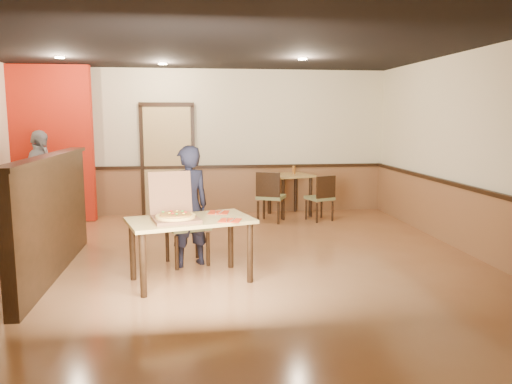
{
  "coord_description": "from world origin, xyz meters",
  "views": [
    {
      "loc": [
        -0.31,
        -6.3,
        1.89
      ],
      "look_at": [
        0.48,
        0.0,
        0.93
      ],
      "focal_mm": 35.0,
      "sensor_mm": 36.0,
      "label": 1
    }
  ],
  "objects_px": {
    "diner_chair": "(185,221)",
    "condiment": "(294,170)",
    "side_table": "(290,183)",
    "main_table": "(190,228)",
    "side_chair_right": "(322,196)",
    "diner": "(188,206)",
    "side_chair_left": "(270,195)",
    "passerby": "(41,180)",
    "pizza_box": "(175,214)"
  },
  "relations": [
    {
      "from": "passerby",
      "to": "condiment",
      "type": "distance_m",
      "value": 4.52
    },
    {
      "from": "pizza_box",
      "to": "side_chair_left",
      "type": "bearing_deg",
      "value": 50.62
    },
    {
      "from": "condiment",
      "to": "side_chair_right",
      "type": "bearing_deg",
      "value": -58.88
    },
    {
      "from": "condiment",
      "to": "pizza_box",
      "type": "bearing_deg",
      "value": -119.33
    },
    {
      "from": "side_chair_left",
      "to": "side_table",
      "type": "height_order",
      "value": "side_chair_left"
    },
    {
      "from": "side_chair_left",
      "to": "condiment",
      "type": "relative_size",
      "value": 6.0
    },
    {
      "from": "side_chair_right",
      "to": "side_table",
      "type": "height_order",
      "value": "side_chair_right"
    },
    {
      "from": "diner_chair",
      "to": "condiment",
      "type": "distance_m",
      "value": 3.63
    },
    {
      "from": "main_table",
      "to": "passerby",
      "type": "xyz_separation_m",
      "value": [
        -2.51,
        3.09,
        0.21
      ]
    },
    {
      "from": "diner",
      "to": "side_chair_right",
      "type": "bearing_deg",
      "value": -157.17
    },
    {
      "from": "diner",
      "to": "pizza_box",
      "type": "bearing_deg",
      "value": 54.51
    },
    {
      "from": "main_table",
      "to": "side_table",
      "type": "distance_m",
      "value": 4.17
    },
    {
      "from": "main_table",
      "to": "side_table",
      "type": "height_order",
      "value": "side_table"
    },
    {
      "from": "side_chair_left",
      "to": "diner",
      "type": "xyz_separation_m",
      "value": [
        -1.43,
        -2.48,
        0.27
      ]
    },
    {
      "from": "side_table",
      "to": "pizza_box",
      "type": "height_order",
      "value": "pizza_box"
    },
    {
      "from": "side_chair_right",
      "to": "passerby",
      "type": "height_order",
      "value": "passerby"
    },
    {
      "from": "diner_chair",
      "to": "main_table",
      "type": "bearing_deg",
      "value": -103.45
    },
    {
      "from": "side_table",
      "to": "diner",
      "type": "relative_size",
      "value": 0.6
    },
    {
      "from": "diner_chair",
      "to": "diner",
      "type": "relative_size",
      "value": 0.66
    },
    {
      "from": "pizza_box",
      "to": "condiment",
      "type": "height_order",
      "value": "pizza_box"
    },
    {
      "from": "side_chair_left",
      "to": "side_chair_right",
      "type": "distance_m",
      "value": 0.95
    },
    {
      "from": "diner",
      "to": "passerby",
      "type": "bearing_deg",
      "value": -68.19
    },
    {
      "from": "diner_chair",
      "to": "side_chair_right",
      "type": "height_order",
      "value": "diner_chair"
    },
    {
      "from": "side_chair_left",
      "to": "side_chair_right",
      "type": "relative_size",
      "value": 1.09
    },
    {
      "from": "diner",
      "to": "condiment",
      "type": "xyz_separation_m",
      "value": [
        1.99,
        3.13,
        0.11
      ]
    },
    {
      "from": "diner_chair",
      "to": "side_table",
      "type": "height_order",
      "value": "diner_chair"
    },
    {
      "from": "side_table",
      "to": "condiment",
      "type": "height_order",
      "value": "condiment"
    },
    {
      "from": "diner",
      "to": "side_chair_left",
      "type": "bearing_deg",
      "value": -143.38
    },
    {
      "from": "main_table",
      "to": "pizza_box",
      "type": "distance_m",
      "value": 0.25
    },
    {
      "from": "side_table",
      "to": "condiment",
      "type": "bearing_deg",
      "value": 23.39
    },
    {
      "from": "side_table",
      "to": "main_table",
      "type": "bearing_deg",
      "value": -116.84
    },
    {
      "from": "pizza_box",
      "to": "main_table",
      "type": "bearing_deg",
      "value": 2.22
    },
    {
      "from": "main_table",
      "to": "pizza_box",
      "type": "relative_size",
      "value": 2.28
    },
    {
      "from": "side_chair_right",
      "to": "pizza_box",
      "type": "xyz_separation_m",
      "value": [
        -2.53,
        -3.16,
        0.34
      ]
    },
    {
      "from": "side_chair_left",
      "to": "side_table",
      "type": "distance_m",
      "value": 0.79
    },
    {
      "from": "diner",
      "to": "condiment",
      "type": "height_order",
      "value": "diner"
    },
    {
      "from": "side_chair_left",
      "to": "side_chair_right",
      "type": "xyz_separation_m",
      "value": [
        0.95,
        0.0,
        -0.04
      ]
    },
    {
      "from": "main_table",
      "to": "diner",
      "type": "xyz_separation_m",
      "value": [
        -0.03,
        0.63,
        0.14
      ]
    },
    {
      "from": "diner_chair",
      "to": "passerby",
      "type": "relative_size",
      "value": 0.6
    },
    {
      "from": "side_chair_left",
      "to": "condiment",
      "type": "xyz_separation_m",
      "value": [
        0.56,
        0.65,
        0.37
      ]
    },
    {
      "from": "main_table",
      "to": "side_chair_left",
      "type": "distance_m",
      "value": 3.42
    },
    {
      "from": "diner_chair",
      "to": "diner",
      "type": "xyz_separation_m",
      "value": [
        0.05,
        -0.15,
        0.22
      ]
    },
    {
      "from": "diner_chair",
      "to": "passerby",
      "type": "height_order",
      "value": "passerby"
    },
    {
      "from": "side_table",
      "to": "pizza_box",
      "type": "distance_m",
      "value": 4.3
    },
    {
      "from": "main_table",
      "to": "diner",
      "type": "distance_m",
      "value": 0.64
    },
    {
      "from": "side_chair_right",
      "to": "diner_chair",
      "type": "bearing_deg",
      "value": 23.04
    },
    {
      "from": "diner",
      "to": "passerby",
      "type": "distance_m",
      "value": 3.49
    },
    {
      "from": "diner_chair",
      "to": "side_chair_left",
      "type": "xyz_separation_m",
      "value": [
        1.48,
        2.34,
        -0.05
      ]
    },
    {
      "from": "passerby",
      "to": "diner_chair",
      "type": "bearing_deg",
      "value": -123.68
    },
    {
      "from": "diner_chair",
      "to": "side_table",
      "type": "bearing_deg",
      "value": 37.58
    }
  ]
}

